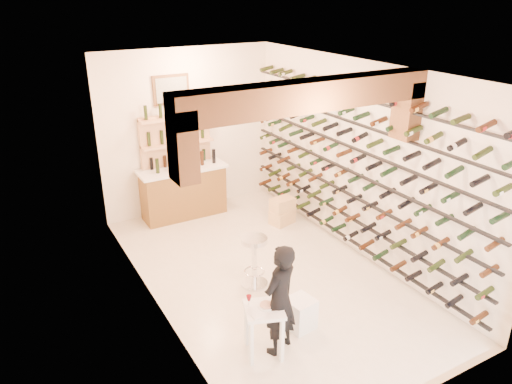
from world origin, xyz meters
TOP-DOWN VIEW (x-y plane):
  - ground at (0.00, 0.00)m, footprint 6.00×6.00m
  - room_shell at (0.00, -0.26)m, footprint 3.52×6.02m
  - wine_rack at (1.53, 0.00)m, footprint 0.32×5.70m
  - back_counter at (-0.30, 2.65)m, footprint 1.70×0.62m
  - back_shelving at (-0.30, 2.89)m, footprint 1.40×0.31m
  - tasting_table at (-0.94, -1.55)m, footprint 0.59×0.59m
  - white_stool at (-0.26, -1.35)m, footprint 0.39×0.39m
  - person at (-0.73, -1.58)m, footprint 0.63×0.53m
  - chrome_barstool at (-0.30, -0.17)m, footprint 0.41×0.41m
  - crate_lower at (1.20, 1.40)m, footprint 0.51×0.41m
  - crate_upper at (1.20, 1.40)m, footprint 0.47×0.35m

SIDE VIEW (x-z plane):
  - ground at x=0.00m, z-range 0.00..0.00m
  - crate_lower at x=1.20m, z-range 0.00..0.27m
  - white_stool at x=-0.26m, z-range 0.00..0.43m
  - crate_upper at x=1.20m, z-range 0.27..0.52m
  - chrome_barstool at x=-0.30m, z-range 0.06..0.87m
  - back_counter at x=-0.30m, z-range -0.11..1.18m
  - tasting_table at x=-0.94m, z-range 0.14..0.95m
  - person at x=-0.73m, z-range 0.00..1.46m
  - back_shelving at x=-0.30m, z-range -0.19..2.53m
  - wine_rack at x=1.53m, z-range 0.27..2.83m
  - room_shell at x=0.00m, z-range 0.65..3.86m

